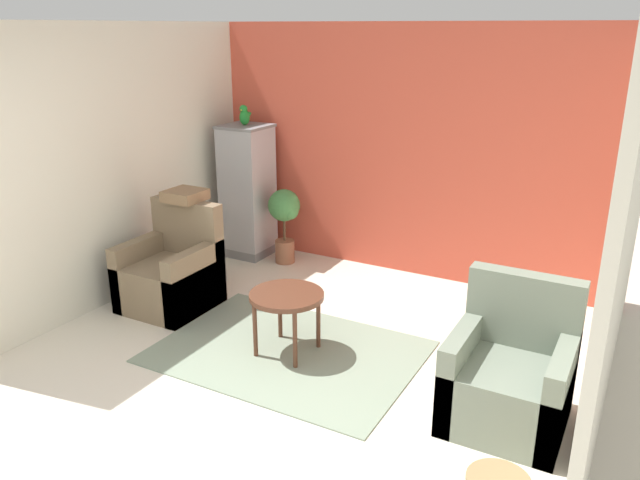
{
  "coord_description": "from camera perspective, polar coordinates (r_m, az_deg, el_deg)",
  "views": [
    {
      "loc": [
        2.26,
        -2.31,
        2.52
      ],
      "look_at": [
        0.0,
        1.81,
        0.9
      ],
      "focal_mm": 35.0,
      "sensor_mm": 36.0,
      "label": 1
    }
  ],
  "objects": [
    {
      "name": "ground_plane",
      "position": [
        4.1,
        -13.0,
        -19.4
      ],
      "size": [
        20.0,
        20.0,
        0.0
      ],
      "primitive_type": "plane",
      "color": "beige",
      "rests_on": "ground"
    },
    {
      "name": "wall_right",
      "position": [
        4.3,
        26.28,
        0.29
      ],
      "size": [
        0.06,
        3.61,
        2.56
      ],
      "color": "beige",
      "rests_on": "ground_plane"
    },
    {
      "name": "area_rug",
      "position": [
        5.15,
        -2.98,
        -10.15
      ],
      "size": [
        2.07,
        1.49,
        0.01
      ],
      "color": "gray",
      "rests_on": "ground_plane"
    },
    {
      "name": "armchair_left",
      "position": [
        6.0,
        -13.4,
        -3.11
      ],
      "size": [
        0.75,
        0.75,
        0.97
      ],
      "color": "#7A664C",
      "rests_on": "ground_plane"
    },
    {
      "name": "wall_left",
      "position": [
        6.18,
        -18.07,
        6.54
      ],
      "size": [
        0.06,
        3.61,
        2.56
      ],
      "color": "beige",
      "rests_on": "ground_plane"
    },
    {
      "name": "wall_back_accent",
      "position": [
        6.49,
        7.91,
        7.85
      ],
      "size": [
        4.41,
        0.06,
        2.56
      ],
      "color": "#C64C38",
      "rests_on": "ground_plane"
    },
    {
      "name": "parrot",
      "position": [
        6.93,
        -6.91,
        11.22
      ],
      "size": [
        0.1,
        0.19,
        0.22
      ],
      "color": "#1E842D",
      "rests_on": "birdcage"
    },
    {
      "name": "throw_pillow",
      "position": [
        5.96,
        -12.24,
        4.02
      ],
      "size": [
        0.33,
        0.33,
        0.1
      ],
      "color": "#846647",
      "rests_on": "armchair_left"
    },
    {
      "name": "birdcage",
      "position": [
        7.09,
        -6.65,
        4.45
      ],
      "size": [
        0.5,
        0.5,
        1.49
      ],
      "color": "slate",
      "rests_on": "ground_plane"
    },
    {
      "name": "coffee_table",
      "position": [
        4.95,
        -3.07,
        -5.51
      ],
      "size": [
        0.59,
        0.59,
        0.52
      ],
      "color": "#512D1E",
      "rests_on": "ground_plane"
    },
    {
      "name": "armchair_right",
      "position": [
        4.38,
        16.93,
        -12.1
      ],
      "size": [
        0.75,
        0.75,
        0.97
      ],
      "color": "slate",
      "rests_on": "ground_plane"
    },
    {
      "name": "potted_plant",
      "position": [
        6.84,
        -3.31,
        2.39
      ],
      "size": [
        0.39,
        0.35,
        0.84
      ],
      "color": "brown",
      "rests_on": "ground_plane"
    }
  ]
}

